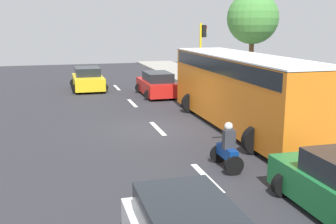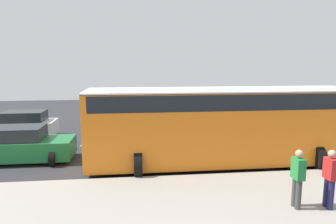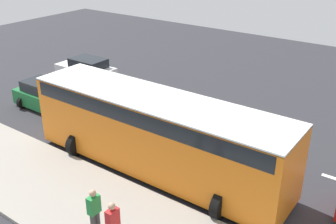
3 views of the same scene
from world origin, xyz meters
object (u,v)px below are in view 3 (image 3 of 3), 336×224
car_green (48,97)px  city_bus (156,129)px  car_white (86,70)px  motorcycle (116,106)px  pedestrian_near_signal (94,211)px

car_green → city_bus: city_bus is taller
car_white → city_bus: bearing=60.5°
car_white → car_green: same height
motorcycle → pedestrian_near_signal: size_ratio=0.91×
motorcycle → pedestrian_near_signal: bearing=38.4°
motorcycle → pedestrian_near_signal: 8.93m
car_white → car_green: (4.35, 1.61, 0.00)m
city_bus → motorcycle: bearing=-120.0°
car_white → pedestrian_near_signal: (9.97, 10.90, 0.35)m
city_bus → car_green: bearing=-99.0°
car_green → city_bus: 8.59m
motorcycle → city_bus: bearing=60.0°
car_green → city_bus: (1.33, 8.41, 1.14)m
car_green → pedestrian_near_signal: size_ratio=2.40×
motorcycle → car_green: bearing=-70.0°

